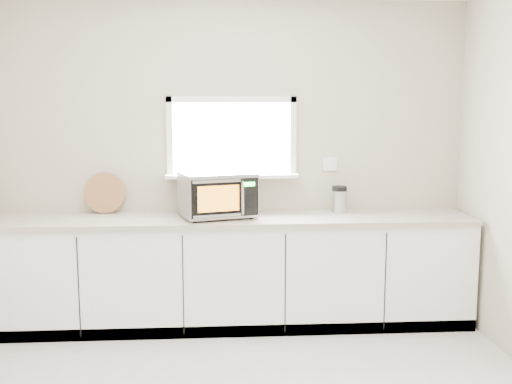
{
  "coord_description": "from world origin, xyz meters",
  "views": [
    {
      "loc": [
        -0.13,
        -3.12,
        1.84
      ],
      "look_at": [
        0.18,
        1.55,
        1.15
      ],
      "focal_mm": 42.0,
      "sensor_mm": 36.0,
      "label": 1
    }
  ],
  "objects": [
    {
      "name": "cabinets",
      "position": [
        0.0,
        1.7,
        0.44
      ],
      "size": [
        3.92,
        0.6,
        0.88
      ],
      "primitive_type": "cube",
      "color": "white",
      "rests_on": "ground"
    },
    {
      "name": "cutting_board",
      "position": [
        -1.07,
        1.94,
        1.09
      ],
      "size": [
        0.34,
        0.08,
        0.34
      ],
      "primitive_type": "cylinder",
      "rotation": [
        1.4,
        0.0,
        0.0
      ],
      "color": "#935738",
      "rests_on": "countertop"
    },
    {
      "name": "countertop",
      "position": [
        0.0,
        1.69,
        0.9
      ],
      "size": [
        3.92,
        0.64,
        0.04
      ],
      "primitive_type": "cube",
      "color": "#B5A595",
      "rests_on": "cabinets"
    },
    {
      "name": "coffee_grinder",
      "position": [
        0.91,
        1.85,
        1.03
      ],
      "size": [
        0.16,
        0.16,
        0.23
      ],
      "rotation": [
        0.0,
        0.0,
        0.3
      ],
      "color": "#A9ACB1",
      "rests_on": "countertop"
    },
    {
      "name": "microwave",
      "position": [
        -0.13,
        1.7,
        1.11
      ],
      "size": [
        0.67,
        0.58,
        0.37
      ],
      "rotation": [
        0.0,
        0.0,
        0.28
      ],
      "color": "black",
      "rests_on": "countertop"
    },
    {
      "name": "knife_block",
      "position": [
        -0.11,
        1.7,
        1.05
      ],
      "size": [
        0.1,
        0.21,
        0.3
      ],
      "rotation": [
        0.0,
        0.0,
        -0.0
      ],
      "color": "#422617",
      "rests_on": "countertop"
    },
    {
      "name": "back_wall",
      "position": [
        0.0,
        2.0,
        1.36
      ],
      "size": [
        4.0,
        0.17,
        2.7
      ],
      "color": "#B4A48F",
      "rests_on": "ground"
    }
  ]
}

